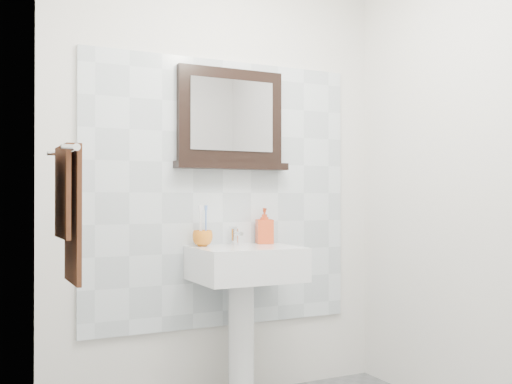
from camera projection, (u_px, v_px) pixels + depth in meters
back_wall at (221, 175)px, 3.40m from camera, size 2.00×0.01×2.50m
left_wall at (73, 159)px, 1.96m from camera, size 0.01×2.20×2.50m
right_wall at (504, 171)px, 2.86m from camera, size 0.01×2.20×2.50m
splashback at (222, 193)px, 3.38m from camera, size 1.60×0.02×1.50m
pedestal_sink at (245, 281)px, 3.21m from camera, size 0.55×0.44×0.96m
toothbrush_cup at (203, 238)px, 3.22m from camera, size 0.13×0.13×0.09m
toothbrushes at (202, 223)px, 3.22m from camera, size 0.05×0.04×0.21m
soap_dispenser at (264, 226)px, 3.41m from camera, size 0.12×0.12×0.20m
framed_mirror at (231, 122)px, 3.38m from camera, size 0.67×0.11×0.57m
towel_bar at (67, 151)px, 2.39m from camera, size 0.07×0.40×0.03m
hand_towel at (69, 203)px, 2.40m from camera, size 0.06×0.30×0.55m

